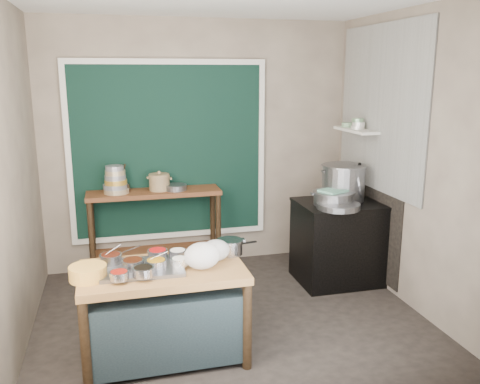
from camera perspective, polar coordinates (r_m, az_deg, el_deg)
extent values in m
cube|color=#2F2924|center=(4.86, -1.16, -13.94)|extent=(3.50, 3.00, 0.02)
cube|color=gray|center=(5.86, -4.62, 5.24)|extent=(3.50, 0.02, 2.80)
cube|color=gray|center=(4.36, -24.39, 1.34)|extent=(0.02, 3.00, 2.80)
cube|color=gray|center=(5.09, 18.46, 3.39)|extent=(0.02, 3.00, 2.80)
cube|color=black|center=(5.78, -7.97, 4.54)|extent=(2.10, 0.02, 1.90)
cube|color=#B2B2AA|center=(5.50, 15.48, 9.00)|extent=(0.02, 1.70, 1.70)
cube|color=black|center=(5.77, 14.34, -2.36)|extent=(0.01, 1.30, 1.30)
cube|color=beige|center=(5.73, 12.92, 6.78)|extent=(0.22, 0.70, 0.03)
cube|color=#905E34|center=(4.13, -8.49, -13.31)|extent=(1.25, 0.73, 0.75)
cube|color=#5D301A|center=(5.78, -9.46, -4.44)|extent=(1.45, 0.40, 0.95)
cube|color=black|center=(5.60, 11.14, -5.64)|extent=(0.90, 0.68, 0.85)
cube|color=black|center=(5.47, 11.34, -1.27)|extent=(0.92, 0.69, 0.03)
cube|color=gray|center=(3.97, -10.92, -8.37)|extent=(0.63, 0.46, 0.03)
cylinder|color=gray|center=(3.92, -11.93, -7.93)|extent=(0.17, 0.17, 0.07)
cylinder|color=gray|center=(3.77, -10.79, -8.77)|extent=(0.16, 0.16, 0.07)
cylinder|color=silver|center=(3.93, -6.81, -7.78)|extent=(0.13, 0.13, 0.06)
cylinder|color=gray|center=(4.09, -7.00, -6.89)|extent=(0.14, 0.14, 0.06)
cylinder|color=gray|center=(3.90, -9.39, -7.98)|extent=(0.16, 0.16, 0.07)
cylinder|color=gray|center=(4.07, -14.30, -7.26)|extent=(0.17, 0.17, 0.07)
cylinder|color=gray|center=(3.75, -13.41, -9.09)|extent=(0.14, 0.14, 0.06)
cylinder|color=gray|center=(4.11, -9.24, -6.86)|extent=(0.16, 0.16, 0.07)
cylinder|color=gold|center=(3.87, -16.71, -8.67)|extent=(0.30, 0.30, 0.10)
ellipsoid|color=white|center=(3.90, -4.27, -7.14)|extent=(0.33, 0.30, 0.21)
ellipsoid|color=white|center=(4.06, -2.77, -6.55)|extent=(0.27, 0.25, 0.17)
cylinder|color=tan|center=(5.61, -13.77, 0.12)|extent=(0.27, 0.27, 0.05)
cylinder|color=gray|center=(5.59, -13.79, 0.62)|extent=(0.26, 0.26, 0.05)
cylinder|color=gold|center=(5.58, -13.82, 1.12)|extent=(0.24, 0.24, 0.05)
cylinder|color=gray|center=(5.57, -13.85, 1.63)|extent=(0.22, 0.22, 0.05)
cylinder|color=tan|center=(5.56, -13.88, 2.14)|extent=(0.21, 0.21, 0.05)
cylinder|color=gray|center=(5.56, -13.91, 2.65)|extent=(0.19, 0.19, 0.05)
cylinder|color=gray|center=(5.64, -13.02, 0.46)|extent=(0.19, 0.19, 0.10)
cylinder|color=gray|center=(5.64, -7.24, 0.53)|extent=(0.31, 0.31, 0.06)
cylinder|color=gray|center=(5.54, 13.00, 1.12)|extent=(0.24, 0.42, 0.40)
cube|color=#66A882|center=(5.30, 10.48, 0.17)|extent=(0.34, 0.31, 0.02)
cylinder|color=gray|center=(5.19, 10.99, -1.54)|extent=(0.48, 0.48, 0.06)
cylinder|color=silver|center=(5.70, 13.10, 7.09)|extent=(0.15, 0.15, 0.04)
cylinder|color=silver|center=(5.69, 13.12, 7.48)|extent=(0.14, 0.14, 0.04)
cylinder|color=gray|center=(5.69, 13.14, 7.86)|extent=(0.13, 0.13, 0.04)
cylinder|color=gray|center=(5.91, 12.00, 7.40)|extent=(0.15, 0.15, 0.05)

